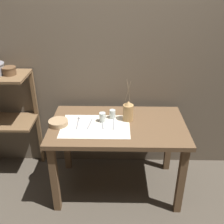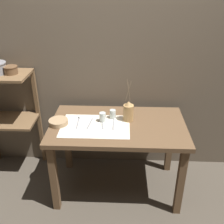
% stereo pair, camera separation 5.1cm
% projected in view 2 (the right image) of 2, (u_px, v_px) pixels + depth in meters
% --- Properties ---
extents(ground_plane, '(12.00, 12.00, 0.00)m').
position_uv_depth(ground_plane, '(117.00, 186.00, 2.66)').
color(ground_plane, '#473F35').
extents(stone_wall_back, '(7.00, 0.06, 2.40)m').
position_uv_depth(stone_wall_back, '(120.00, 57.00, 2.51)').
color(stone_wall_back, brown).
rests_on(stone_wall_back, ground_plane).
extents(wooden_table, '(1.20, 0.71, 0.73)m').
position_uv_depth(wooden_table, '(118.00, 134.00, 2.37)').
color(wooden_table, brown).
rests_on(wooden_table, ground_plane).
extents(wooden_shelf_unit, '(0.58, 0.36, 1.10)m').
position_uv_depth(wooden_shelf_unit, '(5.00, 103.00, 2.58)').
color(wooden_shelf_unit, brown).
rests_on(wooden_shelf_unit, ground_plane).
extents(linen_cloth, '(0.60, 0.40, 0.00)m').
position_uv_depth(linen_cloth, '(95.00, 126.00, 2.29)').
color(linen_cloth, beige).
rests_on(linen_cloth, wooden_table).
extents(pitcher_with_flowers, '(0.09, 0.09, 0.39)m').
position_uv_depth(pitcher_with_flowers, '(128.00, 112.00, 2.34)').
color(pitcher_with_flowers, '#A87F4C').
rests_on(pitcher_with_flowers, wooden_table).
extents(wooden_bowl, '(0.17, 0.17, 0.04)m').
position_uv_depth(wooden_bowl, '(59.00, 122.00, 2.31)').
color(wooden_bowl, '#9E7F5B').
rests_on(wooden_bowl, wooden_table).
extents(glass_tumbler_near, '(0.06, 0.06, 0.09)m').
position_uv_depth(glass_tumbler_near, '(103.00, 117.00, 2.34)').
color(glass_tumbler_near, '#B7C1BC').
rests_on(glass_tumbler_near, wooden_table).
extents(glass_tumbler_far, '(0.05, 0.05, 0.08)m').
position_uv_depth(glass_tumbler_far, '(113.00, 114.00, 2.39)').
color(glass_tumbler_far, '#B7C1BC').
rests_on(glass_tumbler_far, wooden_table).
extents(spoon_inner, '(0.02, 0.20, 0.02)m').
position_uv_depth(spoon_inner, '(79.00, 120.00, 2.38)').
color(spoon_inner, gray).
rests_on(spoon_inner, wooden_table).
extents(fork_outer, '(0.04, 0.19, 0.00)m').
position_uv_depth(fork_outer, '(90.00, 123.00, 2.32)').
color(fork_outer, gray).
rests_on(fork_outer, wooden_table).
extents(knife_center, '(0.04, 0.19, 0.00)m').
position_uv_depth(knife_center, '(102.00, 124.00, 2.32)').
color(knife_center, gray).
rests_on(knife_center, wooden_table).
extents(fork_inner, '(0.02, 0.19, 0.00)m').
position_uv_depth(fork_inner, '(114.00, 124.00, 2.31)').
color(fork_inner, gray).
rests_on(fork_inner, wooden_table).
extents(metal_pot_small, '(0.13, 0.13, 0.07)m').
position_uv_depth(metal_pot_small, '(11.00, 70.00, 2.38)').
color(metal_pot_small, brown).
rests_on(metal_pot_small, wooden_shelf_unit).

